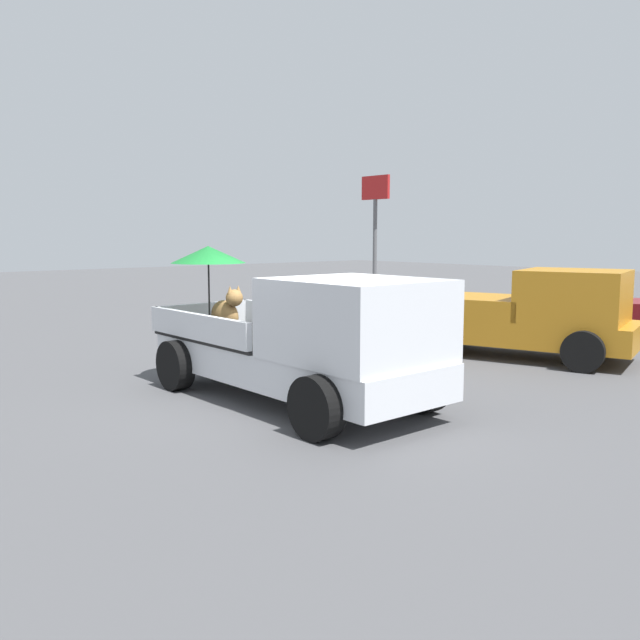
% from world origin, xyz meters
% --- Properties ---
extents(ground_plane, '(80.00, 80.00, 0.00)m').
position_xyz_m(ground_plane, '(0.00, 0.00, 0.00)').
color(ground_plane, '#4C4C4F').
extents(pickup_truck_main, '(5.05, 2.25, 2.29)m').
position_xyz_m(pickup_truck_main, '(0.40, -0.01, 0.97)').
color(pickup_truck_main, black).
rests_on(pickup_truck_main, ground).
extents(pickup_truck_red, '(5.12, 3.24, 1.80)m').
position_xyz_m(pickup_truck_red, '(0.20, 5.78, 0.87)').
color(pickup_truck_red, black).
rests_on(pickup_truck_red, ground).
extents(motel_sign, '(1.40, 0.16, 4.73)m').
position_xyz_m(motel_sign, '(-10.71, 12.56, 3.35)').
color(motel_sign, '#59595B').
rests_on(motel_sign, ground).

